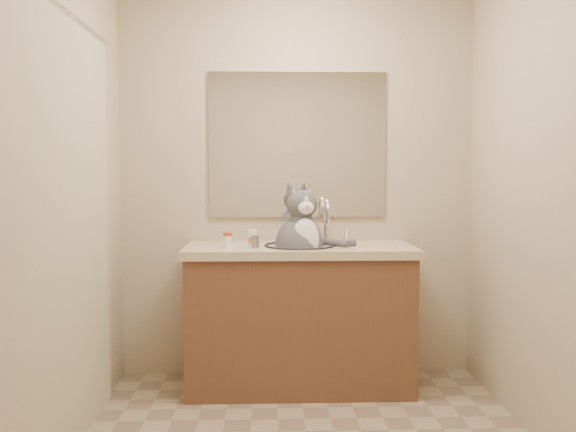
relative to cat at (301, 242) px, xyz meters
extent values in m
cube|color=tan|center=(0.00, 0.32, 0.32)|extent=(2.20, 0.01, 2.40)
cube|color=tan|center=(0.00, -2.19, 0.32)|extent=(2.20, 0.01, 2.40)
cube|color=tan|center=(-1.11, -0.93, 0.32)|extent=(0.01, 2.50, 2.40)
cube|color=tan|center=(1.10, -0.93, 0.32)|extent=(0.01, 2.50, 2.40)
cube|color=brown|center=(0.00, 0.03, -0.48)|extent=(1.30, 0.55, 0.80)
cube|color=#C6B38E|center=(0.00, 0.03, -0.05)|extent=(1.34, 0.59, 0.05)
torus|color=black|center=(0.00, 0.01, -0.02)|extent=(0.42, 0.42, 0.02)
ellipsoid|color=white|center=(0.00, 0.01, -0.10)|extent=(0.40, 0.40, 0.15)
cylinder|color=silver|center=(0.17, 0.18, 0.07)|extent=(0.03, 0.03, 0.18)
torus|color=silver|center=(0.17, 0.12, 0.16)|extent=(0.03, 0.16, 0.16)
cone|color=silver|center=(0.30, 0.18, 0.02)|extent=(0.06, 0.06, 0.08)
cube|color=white|center=(0.00, 0.30, 0.57)|extent=(1.10, 0.02, 0.90)
cube|color=beige|center=(-1.05, -0.83, 0.12)|extent=(0.01, 1.20, 1.90)
cylinder|color=silver|center=(-1.05, -0.83, 1.09)|extent=(0.02, 1.30, 0.02)
ellipsoid|color=#4D4E53|center=(-0.01, 0.01, -0.04)|extent=(0.36, 0.38, 0.39)
ellipsoid|color=silver|center=(0.02, -0.09, 0.02)|extent=(0.17, 0.13, 0.24)
ellipsoid|color=#4D4E53|center=(0.01, -0.03, 0.22)|extent=(0.21, 0.20, 0.17)
ellipsoid|color=silver|center=(0.03, -0.10, 0.21)|extent=(0.10, 0.07, 0.08)
sphere|color=#D88C8C|center=(0.03, -0.12, 0.21)|extent=(0.02, 0.02, 0.02)
cone|color=#4D4E53|center=(-0.04, -0.03, 0.30)|extent=(0.09, 0.08, 0.08)
cone|color=#4D4E53|center=(0.05, 0.00, 0.30)|extent=(0.09, 0.08, 0.08)
cylinder|color=#4D4E53|center=(0.19, 0.03, -0.01)|extent=(0.20, 0.22, 0.04)
cylinder|color=white|center=(-0.42, -0.07, 0.01)|extent=(0.06, 0.06, 0.07)
cylinder|color=red|center=(-0.42, -0.07, 0.05)|extent=(0.06, 0.06, 0.02)
cylinder|color=white|center=(-0.28, -0.04, 0.01)|extent=(0.07, 0.07, 0.08)
cylinder|color=orange|center=(-0.28, -0.04, 0.01)|extent=(0.07, 0.07, 0.03)
cylinder|color=white|center=(-0.28, -0.04, 0.06)|extent=(0.07, 0.07, 0.02)
cylinder|color=slate|center=(-0.26, -0.06, 0.01)|extent=(0.05, 0.05, 0.07)
camera|label=1|loc=(-0.20, -3.71, 0.42)|focal=40.00mm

